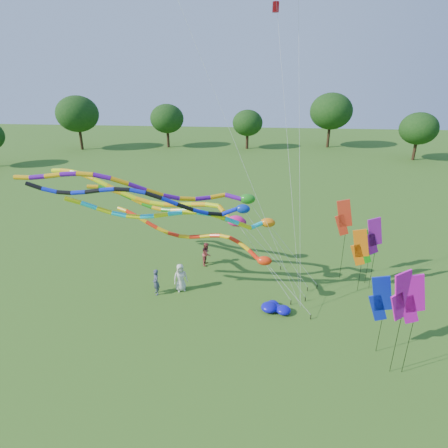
# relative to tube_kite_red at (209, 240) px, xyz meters

# --- Properties ---
(ground) EXTENTS (160.00, 160.00, 0.00)m
(ground) POSITION_rel_tube_kite_red_xyz_m (3.01, -5.46, -3.67)
(ground) COLOR #2C5D18
(ground) RESTS_ON ground
(tree_ring) EXTENTS (117.65, 122.18, 9.67)m
(tree_ring) POSITION_rel_tube_kite_red_xyz_m (3.66, -7.10, 1.95)
(tree_ring) COLOR #382314
(tree_ring) RESTS_ON ground
(tube_kite_red) EXTENTS (11.84, 3.60, 5.59)m
(tube_kite_red) POSITION_rel_tube_kite_red_xyz_m (0.00, 0.00, 0.00)
(tube_kite_red) COLOR black
(tube_kite_red) RESTS_ON ground
(tube_kite_orange) EXTENTS (15.63, 3.85, 7.78)m
(tube_kite_orange) POSITION_rel_tube_kite_red_xyz_m (-2.95, 1.20, 2.03)
(tube_kite_orange) COLOR black
(tube_kite_orange) RESTS_ON ground
(tube_kite_purple) EXTENTS (16.05, 2.89, 8.81)m
(tube_kite_purple) POSITION_rel_tube_kite_red_xyz_m (-2.43, -0.84, 3.32)
(tube_kite_purple) COLOR black
(tube_kite_purple) RESTS_ON ground
(tube_kite_blue) EXTENTS (14.91, 2.23, 8.19)m
(tube_kite_blue) POSITION_rel_tube_kite_red_xyz_m (-2.23, -1.81, 3.02)
(tube_kite_blue) COLOR black
(tube_kite_blue) RESTS_ON ground
(tube_kite_cyan) EXTENTS (13.90, 3.47, 7.41)m
(tube_kite_cyan) POSITION_rel_tube_kite_red_xyz_m (-0.53, -0.88, 1.81)
(tube_kite_cyan) COLOR black
(tube_kite_cyan) RESTS_ON ground
(tube_kite_green) EXTENTS (13.60, 1.72, 6.14)m
(tube_kite_green) POSITION_rel_tube_kite_red_xyz_m (-2.25, 3.95, 0.40)
(tube_kite_green) COLOR black
(tube_kite_green) RESTS_ON ground
(banner_pole_green) EXTENTS (1.16, 0.09, 3.93)m
(banner_pole_green) POSITION_rel_tube_kite_red_xyz_m (9.82, 2.20, -0.99)
(banner_pole_green) COLOR black
(banner_pole_green) RESTS_ON ground
(banner_pole_red) EXTENTS (1.16, 0.10, 5.65)m
(banner_pole_red) POSITION_rel_tube_kite_red_xyz_m (8.26, 2.67, 0.71)
(banner_pole_red) COLOR black
(banner_pole_red) RESTS_ON ground
(banner_pole_magenta_b) EXTENTS (1.16, 0.10, 5.24)m
(banner_pole_magenta_b) POSITION_rel_tube_kite_red_xyz_m (9.58, -5.78, 0.31)
(banner_pole_magenta_b) COLOR black
(banner_pole_magenta_b) RESTS_ON ground
(banner_pole_orange) EXTENTS (1.16, 0.18, 4.28)m
(banner_pole_orange) POSITION_rel_tube_kite_red_xyz_m (9.12, 1.23, -0.65)
(banner_pole_orange) COLOR black
(banner_pole_orange) RESTS_ON ground
(banner_pole_magenta_a) EXTENTS (1.09, 0.55, 5.46)m
(banner_pole_magenta_a) POSITION_rel_tube_kite_red_xyz_m (9.05, -5.90, 0.52)
(banner_pole_magenta_a) COLOR black
(banner_pole_magenta_a) RESTS_ON ground
(banner_pole_blue_a) EXTENTS (1.16, 0.16, 4.33)m
(banner_pole_blue_a) POSITION_rel_tube_kite_red_xyz_m (8.76, -4.44, -0.59)
(banner_pole_blue_a) COLOR black
(banner_pole_blue_a) RESTS_ON ground
(banner_pole_violet) EXTENTS (1.15, 0.33, 4.95)m
(banner_pole_violet) POSITION_rel_tube_kite_red_xyz_m (9.92, 1.50, 0.02)
(banner_pole_violet) COLOR black
(banner_pole_violet) RESTS_ON ground
(blue_nylon_heap) EXTENTS (1.46, 1.69, 0.54)m
(blue_nylon_heap) POSITION_rel_tube_kite_red_xyz_m (4.42, -1.76, -3.43)
(blue_nylon_heap) COLOR #0F0DB1
(blue_nylon_heap) RESTS_ON ground
(person_a) EXTENTS (1.07, 0.93, 1.85)m
(person_a) POSITION_rel_tube_kite_red_xyz_m (-1.88, 0.14, -2.74)
(person_a) COLOR silver
(person_a) RESTS_ON ground
(person_b) EXTENTS (0.67, 0.74, 1.70)m
(person_b) POSITION_rel_tube_kite_red_xyz_m (-3.32, -0.45, -2.81)
(person_b) COLOR #40455A
(person_b) RESTS_ON ground
(person_c) EXTENTS (0.70, 0.87, 1.70)m
(person_c) POSITION_rel_tube_kite_red_xyz_m (-0.73, 3.71, -2.81)
(person_c) COLOR #9B3C38
(person_c) RESTS_ON ground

